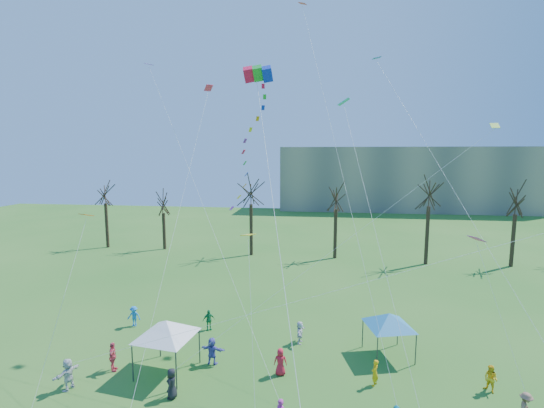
# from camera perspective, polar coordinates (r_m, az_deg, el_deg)

# --- Properties ---
(distant_building) EXTENTS (60.00, 14.00, 15.00)m
(distant_building) POSITION_cam_1_polar(r_m,az_deg,el_deg) (96.92, 19.65, 3.62)
(distant_building) COLOR gray
(distant_building) RESTS_ON ground
(bare_tree_row) EXTENTS (68.04, 9.23, 11.14)m
(bare_tree_row) POSITION_cam_1_polar(r_m,az_deg,el_deg) (49.02, 10.51, 0.27)
(bare_tree_row) COLOR black
(bare_tree_row) RESTS_ON ground
(big_box_kite) EXTENTS (2.86, 6.80, 19.62)m
(big_box_kite) POSITION_cam_1_polar(r_m,az_deg,el_deg) (21.14, -2.77, 8.20)
(big_box_kite) COLOR #F01038
(big_box_kite) RESTS_ON ground
(canopy_tent_white) EXTENTS (4.39, 4.39, 3.33)m
(canopy_tent_white) POSITION_cam_1_polar(r_m,az_deg,el_deg) (25.05, -15.61, -17.60)
(canopy_tent_white) COLOR #3F3F44
(canopy_tent_white) RESTS_ON ground
(canopy_tent_blue) EXTENTS (3.81, 3.81, 2.95)m
(canopy_tent_blue) POSITION_cam_1_polar(r_m,az_deg,el_deg) (27.19, 17.20, -16.33)
(canopy_tent_blue) COLOR #3F3F44
(canopy_tent_blue) RESTS_ON ground
(festival_crowd) EXTENTS (26.31, 14.46, 1.84)m
(festival_crowd) POSITION_cam_1_polar(r_m,az_deg,el_deg) (23.09, -3.41, -25.23)
(festival_crowd) COLOR red
(festival_crowd) RESTS_ON ground
(small_kites_aloft) EXTENTS (25.33, 17.38, 34.48)m
(small_kites_aloft) POSITION_cam_1_polar(r_m,az_deg,el_deg) (23.51, 6.07, 8.85)
(small_kites_aloft) COLOR #F8570D
(small_kites_aloft) RESTS_ON ground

